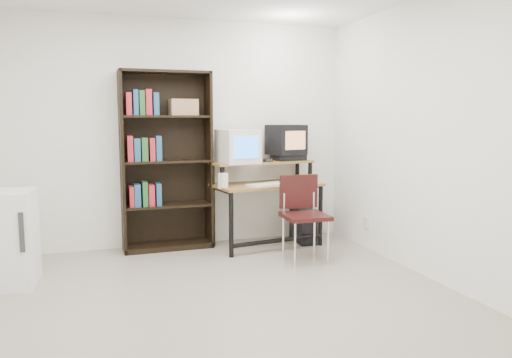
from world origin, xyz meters
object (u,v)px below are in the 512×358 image
object	(u,v)px
pc_tower	(303,225)
bookshelf	(166,160)
crt_tv	(286,140)
computer_desk	(266,187)
crt_monitor	(238,147)
mini_fridge	(4,239)
school_chair	(303,208)

from	to	relation	value
pc_tower	bookshelf	xyz separation A→B (m)	(-1.60, 0.21, 0.81)
crt_tv	computer_desk	bearing A→B (deg)	-167.53
computer_desk	crt_tv	distance (m)	0.64
crt_monitor	mini_fridge	xyz separation A→B (m)	(-2.34, -0.70, -0.74)
crt_monitor	mini_fridge	distance (m)	2.55
pc_tower	mini_fridge	xyz separation A→B (m)	(-3.14, -0.67, 0.22)
crt_tv	crt_monitor	bearing A→B (deg)	173.96
bookshelf	crt_tv	bearing A→B (deg)	-4.86
school_chair	bookshelf	xyz separation A→B (m)	(-1.30, 0.90, 0.47)
mini_fridge	bookshelf	bearing A→B (deg)	34.15
school_chair	bookshelf	size ratio (longest dim) A/B	0.44
crt_monitor	pc_tower	world-z (taller)	crt_monitor
crt_tv	pc_tower	bearing A→B (deg)	-51.19
computer_desk	bookshelf	bearing A→B (deg)	159.17
pc_tower	mini_fridge	bearing A→B (deg)	-164.74
bookshelf	mini_fridge	xyz separation A→B (m)	(-1.54, -0.88, -0.59)
crt_monitor	school_chair	xyz separation A→B (m)	(0.50, -0.72, -0.62)
crt_tv	school_chair	world-z (taller)	crt_tv
computer_desk	mini_fridge	world-z (taller)	computer_desk
school_chair	mini_fridge	distance (m)	2.84
computer_desk	crt_tv	xyz separation A→B (m)	(0.31, 0.16, 0.54)
crt_tv	pc_tower	world-z (taller)	crt_tv
school_chair	bookshelf	distance (m)	1.65
pc_tower	crt_monitor	bearing A→B (deg)	-179.29
mini_fridge	pc_tower	bearing A→B (deg)	16.40
crt_monitor	mini_fridge	bearing A→B (deg)	-174.22
mini_fridge	computer_desk	bearing A→B (deg)	17.97
pc_tower	bookshelf	size ratio (longest dim) A/B	0.22
mini_fridge	crt_tv	bearing A→B (deg)	19.48
computer_desk	pc_tower	distance (m)	0.68
computer_desk	mini_fridge	size ratio (longest dim) A/B	1.52
computer_desk	bookshelf	distance (m)	1.19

